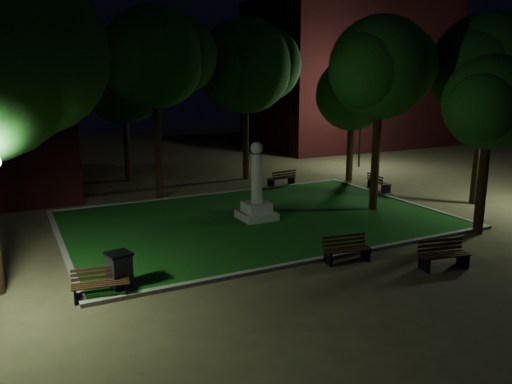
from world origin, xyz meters
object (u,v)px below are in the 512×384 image
at_px(bench_west_near, 101,284).
at_px(bench_right_side, 378,183).
at_px(monument, 257,198).
at_px(trash_bin, 120,271).
at_px(bench_near_right, 443,255).
at_px(bench_far_side, 282,179).
at_px(bench_near_left, 346,250).

distance_m(bench_west_near, bench_right_side, 16.85).
bearing_deg(monument, trash_bin, -145.81).
bearing_deg(trash_bin, bench_near_right, -17.18).
height_order(bench_near_right, trash_bin, trash_bin).
bearing_deg(bench_right_side, trash_bin, 124.25).
relative_size(bench_near_right, bench_far_side, 1.00).
bearing_deg(monument, bench_west_near, -146.16).
height_order(bench_west_near, trash_bin, trash_bin).
height_order(bench_near_left, bench_right_side, bench_right_side).
relative_size(bench_far_side, trash_bin, 1.55).
height_order(monument, bench_right_side, monument).
xyz_separation_m(bench_right_side, trash_bin, (-14.77, -6.62, 0.14)).
bearing_deg(bench_far_side, bench_right_side, 132.69).
xyz_separation_m(monument, bench_right_side, (8.26, 2.20, -0.55)).
distance_m(monument, bench_near_right, 7.84).
height_order(monument, bench_west_near, monument).
bearing_deg(bench_far_side, bench_west_near, 33.29).
xyz_separation_m(bench_near_left, bench_far_side, (3.84, 10.91, 0.02)).
relative_size(bench_near_left, bench_west_near, 1.03).
height_order(bench_near_right, bench_west_near, bench_near_right).
xyz_separation_m(bench_right_side, bench_far_side, (-3.97, 3.20, 0.01)).
bearing_deg(bench_right_side, bench_near_left, 144.69).
distance_m(bench_near_right, bench_right_side, 10.96).
xyz_separation_m(bench_near_left, bench_west_near, (-7.54, 0.75, -0.01)).
bearing_deg(bench_far_side, bench_near_right, 74.85).
xyz_separation_m(monument, bench_near_right, (2.80, -7.30, -0.55)).
bearing_deg(bench_near_left, bench_near_right, -28.81).
distance_m(bench_near_right, trash_bin, 9.74).
distance_m(bench_west_near, bench_far_side, 15.25).
height_order(bench_near_left, trash_bin, trash_bin).
relative_size(bench_right_side, trash_bin, 1.54).
bearing_deg(bench_far_side, trash_bin, 33.84).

